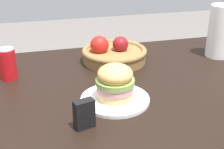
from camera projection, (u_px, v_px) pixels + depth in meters
dining_table at (112, 108)px, 1.22m from camera, size 1.40×0.90×0.75m
plate at (115, 99)px, 1.06m from camera, size 0.24×0.24×0.01m
sandwich at (115, 82)px, 1.04m from camera, size 0.13×0.13×0.12m
soda_can at (8, 64)px, 1.20m from camera, size 0.07×0.07×0.13m
fruit_basket at (113, 53)px, 1.38m from camera, size 0.29×0.29×0.12m
paper_towel_roll at (220, 31)px, 1.41m from camera, size 0.11×0.11×0.24m
napkin_holder at (84, 114)px, 0.90m from camera, size 0.07×0.05×0.09m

